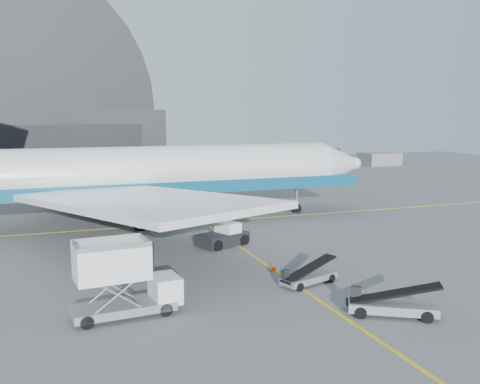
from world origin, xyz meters
name	(u,v)px	position (x,y,z in m)	size (l,w,h in m)	color
ground	(281,275)	(0.00, 0.00, 0.00)	(200.00, 200.00, 0.00)	#565659
taxi_lines	(225,237)	(0.00, 12.67, 0.01)	(80.00, 42.12, 0.02)	gold
hangar	(1,125)	(-22.00, 64.95, 9.54)	(50.00, 28.30, 28.00)	black
distant_bldg_a	(303,166)	(38.00, 72.00, 0.00)	(14.00, 8.00, 4.00)	black
distant_bldg_b	(379,165)	(55.00, 68.00, 0.00)	(8.00, 6.00, 2.80)	gray
airliner	(139,174)	(-6.35, 21.45, 5.20)	(52.95, 51.34, 18.58)	white
catering_truck	(122,280)	(-11.64, -4.14, 2.10)	(6.22, 2.79, 4.16)	gray
pushback_tug	(223,237)	(-1.10, 9.63, 0.75)	(4.92, 3.91, 2.01)	black
belt_loader_a	(308,277)	(0.82, -2.57, 0.52)	(4.46, 2.62, 1.68)	gray
belt_loader_b	(391,305)	(2.66, -9.19, 0.61)	(5.05, 3.90, 1.98)	gray
traffic_cone	(274,267)	(-0.05, 1.13, 0.26)	(0.37, 0.37, 0.54)	#E23907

